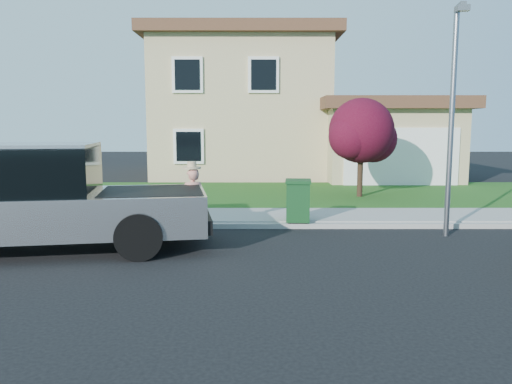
# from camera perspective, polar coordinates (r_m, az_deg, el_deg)

# --- Properties ---
(ground) EXTENTS (80.00, 80.00, 0.00)m
(ground) POSITION_cam_1_polar(r_m,az_deg,el_deg) (9.31, -4.15, -7.75)
(ground) COLOR black
(ground) RESTS_ON ground
(curb) EXTENTS (40.00, 0.20, 0.12)m
(curb) POSITION_cam_1_polar(r_m,az_deg,el_deg) (12.10, 1.55, -3.87)
(curb) COLOR gray
(curb) RESTS_ON ground
(sidewalk) EXTENTS (40.00, 2.00, 0.15)m
(sidewalk) POSITION_cam_1_polar(r_m,az_deg,el_deg) (13.18, 1.42, -2.86)
(sidewalk) COLOR gray
(sidewalk) RESTS_ON ground
(lawn) EXTENTS (40.00, 7.00, 0.10)m
(lawn) POSITION_cam_1_polar(r_m,az_deg,el_deg) (17.63, 1.04, -0.31)
(lawn) COLOR #124112
(lawn) RESTS_ON ground
(house) EXTENTS (14.00, 11.30, 6.85)m
(house) POSITION_cam_1_polar(r_m,az_deg,el_deg) (25.36, 1.42, 9.13)
(house) COLOR tan
(house) RESTS_ON ground
(pickup_truck) EXTENTS (6.71, 3.19, 2.12)m
(pickup_truck) POSITION_cam_1_polar(r_m,az_deg,el_deg) (10.62, -23.26, -1.00)
(pickup_truck) COLOR black
(pickup_truck) RESTS_ON ground
(woman) EXTENTS (0.66, 0.56, 1.68)m
(woman) POSITION_cam_1_polar(r_m,az_deg,el_deg) (11.28, -7.27, -0.99)
(woman) COLOR tan
(woman) RESTS_ON ground
(ornamental_tree) EXTENTS (2.40, 2.16, 3.29)m
(ornamental_tree) POSITION_cam_1_polar(r_m,az_deg,el_deg) (17.06, 12.04, 6.52)
(ornamental_tree) COLOR black
(ornamental_tree) RESTS_ON lawn
(trash_bin) EXTENTS (0.67, 0.76, 1.01)m
(trash_bin) POSITION_cam_1_polar(r_m,az_deg,el_deg) (12.24, 4.83, -0.92)
(trash_bin) COLOR #0F3A18
(trash_bin) RESTS_ON sidewalk
(street_lamp) EXTENTS (0.27, 0.65, 4.97)m
(street_lamp) POSITION_cam_1_polar(r_m,az_deg,el_deg) (11.76, 21.56, 8.87)
(street_lamp) COLOR slate
(street_lamp) RESTS_ON ground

